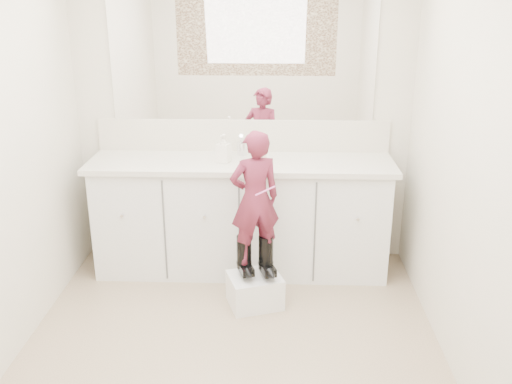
{
  "coord_description": "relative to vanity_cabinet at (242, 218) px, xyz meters",
  "views": [
    {
      "loc": [
        0.26,
        -2.86,
        2.11
      ],
      "look_at": [
        0.12,
        0.87,
        0.77
      ],
      "focal_mm": 40.0,
      "sensor_mm": 36.0,
      "label": 1
    }
  ],
  "objects": [
    {
      "name": "soap_bottle",
      "position": [
        -0.13,
        -0.04,
        0.57
      ],
      "size": [
        0.12,
        0.12,
        0.21
      ],
      "primitive_type": "imported",
      "rotation": [
        0.0,
        0.0,
        -0.33
      ],
      "color": "white",
      "rests_on": "countertop"
    },
    {
      "name": "backsplash",
      "position": [
        0.0,
        0.26,
        0.59
      ],
      "size": [
        2.28,
        0.03,
        0.25
      ],
      "primitive_type": "cube",
      "color": "beige",
      "rests_on": "countertop"
    },
    {
      "name": "dot_panel",
      "position": [
        0.0,
        -2.71,
        1.22
      ],
      "size": [
        2.0,
        0.01,
        1.2
      ],
      "primitive_type": "cube",
      "color": "#472819",
      "rests_on": "wall_front"
    },
    {
      "name": "wall_right",
      "position": [
        1.3,
        -1.23,
        0.78
      ],
      "size": [
        0.0,
        3.0,
        3.0
      ],
      "primitive_type": "plane",
      "rotation": [
        1.57,
        0.0,
        -1.57
      ],
      "color": "beige",
      "rests_on": "floor"
    },
    {
      "name": "toothbrush",
      "position": [
        0.19,
        -0.63,
        0.45
      ],
      "size": [
        0.13,
        0.05,
        0.06
      ],
      "primitive_type": "cylinder",
      "rotation": [
        0.0,
        1.22,
        0.33
      ],
      "color": "#EF5CB1",
      "rests_on": "toddler"
    },
    {
      "name": "boot_left",
      "position": [
        0.05,
        -0.55,
        -0.05
      ],
      "size": [
        0.16,
        0.22,
        0.29
      ],
      "primitive_type": null,
      "rotation": [
        0.0,
        0.0,
        0.33
      ],
      "color": "black",
      "rests_on": "step_stool"
    },
    {
      "name": "step_stool",
      "position": [
        0.12,
        -0.57,
        -0.31
      ],
      "size": [
        0.43,
        0.39,
        0.22
      ],
      "primitive_type": "cube",
      "rotation": [
        0.0,
        0.0,
        0.33
      ],
      "color": "white",
      "rests_on": "floor"
    },
    {
      "name": "wall_front",
      "position": [
        0.0,
        -2.73,
        0.77
      ],
      "size": [
        2.6,
        0.0,
        2.6
      ],
      "primitive_type": "plane",
      "rotation": [
        -1.57,
        0.0,
        0.0
      ],
      "color": "beige",
      "rests_on": "floor"
    },
    {
      "name": "wall_back",
      "position": [
        0.0,
        0.27,
        0.77
      ],
      "size": [
        2.6,
        0.0,
        2.6
      ],
      "primitive_type": "plane",
      "rotation": [
        1.57,
        0.0,
        0.0
      ],
      "color": "beige",
      "rests_on": "floor"
    },
    {
      "name": "floor",
      "position": [
        0.0,
        -1.23,
        -0.42
      ],
      "size": [
        3.0,
        3.0,
        0.0
      ],
      "primitive_type": "plane",
      "color": "#866C58",
      "rests_on": "ground"
    },
    {
      "name": "faucet",
      "position": [
        0.0,
        0.15,
        0.52
      ],
      "size": [
        0.08,
        0.08,
        0.1
      ],
      "primitive_type": "cylinder",
      "color": "silver",
      "rests_on": "countertop"
    },
    {
      "name": "mirror",
      "position": [
        0.0,
        0.26,
        1.22
      ],
      "size": [
        2.0,
        0.02,
        1.0
      ],
      "primitive_type": "cube",
      "color": "white",
      "rests_on": "wall_back"
    },
    {
      "name": "cup",
      "position": [
        0.15,
        -0.06,
        0.51
      ],
      "size": [
        0.12,
        0.12,
        0.1
      ],
      "primitive_type": "imported",
      "rotation": [
        0.0,
        0.0,
        0.16
      ],
      "color": "beige",
      "rests_on": "countertop"
    },
    {
      "name": "toddler",
      "position": [
        0.12,
        -0.55,
        0.36
      ],
      "size": [
        0.39,
        0.32,
        0.93
      ],
      "primitive_type": "imported",
      "rotation": [
        0.0,
        0.0,
        3.47
      ],
      "color": "#9E304A",
      "rests_on": "step_stool"
    },
    {
      "name": "vanity_cabinet",
      "position": [
        0.0,
        0.0,
        0.0
      ],
      "size": [
        2.2,
        0.55,
        0.85
      ],
      "primitive_type": "cube",
      "color": "silver",
      "rests_on": "floor"
    },
    {
      "name": "boot_right",
      "position": [
        0.2,
        -0.55,
        -0.05
      ],
      "size": [
        0.16,
        0.22,
        0.29
      ],
      "primitive_type": null,
      "rotation": [
        0.0,
        0.0,
        0.33
      ],
      "color": "black",
      "rests_on": "step_stool"
    },
    {
      "name": "countertop",
      "position": [
        0.0,
        -0.01,
        0.45
      ],
      "size": [
        2.28,
        0.58,
        0.04
      ],
      "primitive_type": "cube",
      "color": "beige",
      "rests_on": "vanity_cabinet"
    }
  ]
}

